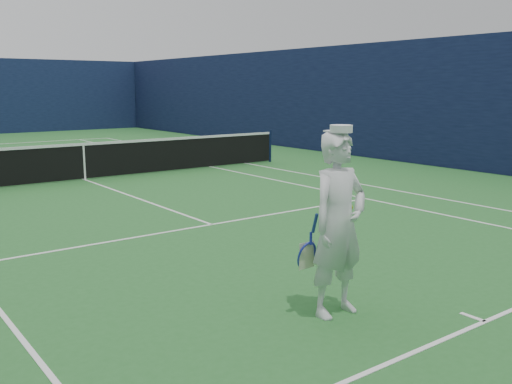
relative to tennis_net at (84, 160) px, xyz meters
The scene contains 5 objects.
ground 0.55m from the tennis_net, ahead, with size 80.00×80.00×0.00m, color #26652A.
court_markings 0.55m from the tennis_net, ahead, with size 11.03×23.83×0.01m.
windscreen_fence 1.45m from the tennis_net, ahead, with size 20.12×36.12×4.00m.
tennis_net is the anchor object (origin of this frame).
tennis_player 10.81m from the tennis_net, 95.90° to the right, with size 0.81×0.50×2.10m.
Camera 1 is at (-5.43, -15.03, 2.49)m, focal length 40.00 mm.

